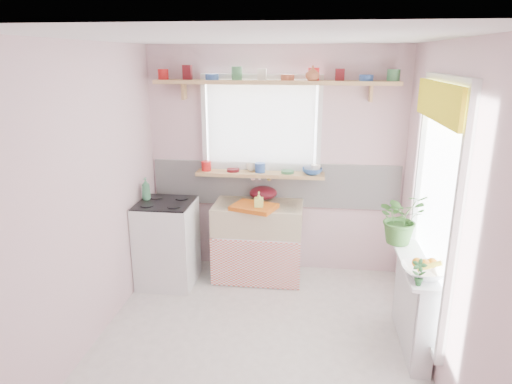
# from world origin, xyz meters

# --- Properties ---
(room) EXTENTS (3.20, 3.20, 3.20)m
(room) POSITION_xyz_m (0.66, 0.86, 1.37)
(room) COLOR white
(room) RESTS_ON ground
(sink_unit) EXTENTS (0.95, 0.65, 1.11)m
(sink_unit) POSITION_xyz_m (-0.15, 1.29, 0.43)
(sink_unit) COLOR white
(sink_unit) RESTS_ON ground
(cooker) EXTENTS (0.58, 0.58, 0.93)m
(cooker) POSITION_xyz_m (-1.10, 1.05, 0.46)
(cooker) COLOR white
(cooker) RESTS_ON ground
(radiator_ledge) EXTENTS (0.22, 0.95, 0.78)m
(radiator_ledge) POSITION_xyz_m (1.30, 0.20, 0.40)
(radiator_ledge) COLOR white
(radiator_ledge) RESTS_ON ground
(windowsill) EXTENTS (1.40, 0.22, 0.04)m
(windowsill) POSITION_xyz_m (-0.15, 1.48, 1.14)
(windowsill) COLOR tan
(windowsill) RESTS_ON room
(pine_shelf) EXTENTS (2.52, 0.24, 0.04)m
(pine_shelf) POSITION_xyz_m (0.00, 1.47, 2.12)
(pine_shelf) COLOR tan
(pine_shelf) RESTS_ON room
(shelf_crockery) EXTENTS (2.47, 0.11, 0.12)m
(shelf_crockery) POSITION_xyz_m (-0.02, 1.47, 2.19)
(shelf_crockery) COLOR red
(shelf_crockery) RESTS_ON pine_shelf
(sill_crockery) EXTENTS (1.35, 0.11, 0.12)m
(sill_crockery) POSITION_xyz_m (-0.15, 1.48, 1.22)
(sill_crockery) COLOR red
(sill_crockery) RESTS_ON windowsill
(dish_tray) EXTENTS (0.52, 0.45, 0.04)m
(dish_tray) POSITION_xyz_m (-0.17, 1.14, 0.87)
(dish_tray) COLOR #D66013
(dish_tray) RESTS_ON sink_unit
(colander) EXTENTS (0.40, 0.40, 0.14)m
(colander) POSITION_xyz_m (-0.12, 1.50, 0.92)
(colander) COLOR #530E18
(colander) RESTS_ON sink_unit
(jade_plant) EXTENTS (0.54, 0.51, 0.47)m
(jade_plant) POSITION_xyz_m (1.21, 0.60, 1.01)
(jade_plant) COLOR #38692A
(jade_plant) RESTS_ON radiator_ledge
(fruit_bowl) EXTENTS (0.34, 0.34, 0.08)m
(fruit_bowl) POSITION_xyz_m (1.28, -0.05, 0.82)
(fruit_bowl) COLOR white
(fruit_bowl) RESTS_ON radiator_ledge
(herb_pot) EXTENTS (0.12, 0.10, 0.20)m
(herb_pot) POSITION_xyz_m (1.21, -0.20, 0.88)
(herb_pot) COLOR #265F2B
(herb_pot) RESTS_ON radiator_ledge
(soap_bottle_sink) EXTENTS (0.10, 0.10, 0.20)m
(soap_bottle_sink) POSITION_xyz_m (-0.12, 1.10, 0.95)
(soap_bottle_sink) COLOR #EAF46C
(soap_bottle_sink) RESTS_ON sink_unit
(sill_cup) EXTENTS (0.16, 0.16, 0.10)m
(sill_cup) POSITION_xyz_m (-0.25, 1.54, 1.21)
(sill_cup) COLOR #EEE8CE
(sill_cup) RESTS_ON windowsill
(sill_bowl) EXTENTS (0.28, 0.28, 0.07)m
(sill_bowl) POSITION_xyz_m (0.41, 1.47, 1.19)
(sill_bowl) COLOR #305A9C
(sill_bowl) RESTS_ON windowsill
(shelf_vase) EXTENTS (0.18, 0.18, 0.15)m
(shelf_vase) POSITION_xyz_m (0.38, 1.41, 2.21)
(shelf_vase) COLOR #A35532
(shelf_vase) RESTS_ON pine_shelf
(cooker_bottle) EXTENTS (0.10, 0.10, 0.24)m
(cooker_bottle) POSITION_xyz_m (-1.32, 1.11, 1.03)
(cooker_bottle) COLOR #458B5F
(cooker_bottle) RESTS_ON cooker
(fruit) EXTENTS (0.20, 0.14, 0.10)m
(fruit) POSITION_xyz_m (1.29, -0.05, 0.88)
(fruit) COLOR orange
(fruit) RESTS_ON fruit_bowl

